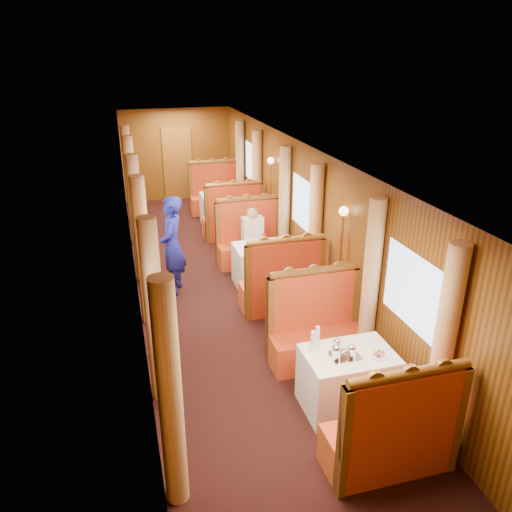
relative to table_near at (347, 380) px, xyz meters
name	(u,v)px	position (x,y,z in m)	size (l,w,h in m)	color
floor	(224,289)	(-0.75, 3.50, -0.38)	(3.00, 12.00, 0.01)	black
ceiling	(220,149)	(-0.75, 3.50, 2.12)	(3.00, 12.00, 0.01)	silver
wall_far	(177,155)	(-0.75, 9.50, 0.88)	(3.00, 2.50, 0.01)	brown
wall_left	(132,231)	(-2.25, 3.50, 0.88)	(12.00, 2.50, 0.01)	brown
wall_right	(305,216)	(0.75, 3.50, 0.88)	(12.00, 2.50, 0.01)	brown
doorway_far	(178,164)	(-0.75, 9.47, 0.62)	(0.80, 0.04, 2.00)	brown
table_near	(347,380)	(0.00, 0.00, 0.00)	(1.05, 0.72, 0.75)	white
banquette_near_fwd	(391,436)	(0.00, -1.01, 0.05)	(1.30, 0.55, 1.34)	#AA1A12
banquette_near_aft	(316,333)	(0.00, 1.01, 0.05)	(1.30, 0.55, 1.34)	#AA1A12
table_mid	(264,265)	(0.00, 3.50, 0.00)	(1.05, 0.72, 0.75)	white
banquette_mid_fwd	(282,287)	(0.00, 2.49, 0.05)	(1.30, 0.55, 1.34)	#AA1A12
banquette_mid_aft	(250,243)	(0.00, 4.51, 0.05)	(1.30, 0.55, 1.34)	#AA1A12
table_far	(223,209)	(0.00, 7.00, 0.00)	(1.05, 0.72, 0.75)	white
banquette_far_fwd	(233,220)	(0.00, 5.99, 0.05)	(1.30, 0.55, 1.34)	#AA1A12
banquette_far_aft	(215,196)	(0.00, 8.01, 0.05)	(1.30, 0.55, 1.34)	#AA1A12
tea_tray	(345,356)	(-0.08, -0.05, 0.38)	(0.34, 0.26, 0.01)	silver
teapot_left	(336,354)	(-0.21, -0.07, 0.45)	(0.18, 0.14, 0.15)	silver
teapot_right	(351,353)	(-0.02, -0.09, 0.44)	(0.17, 0.13, 0.14)	silver
teapot_back	(337,346)	(-0.12, 0.09, 0.44)	(0.16, 0.12, 0.13)	silver
fruit_plate	(379,354)	(0.30, -0.13, 0.39)	(0.21, 0.21, 0.05)	white
cup_inboard	(312,344)	(-0.41, 0.16, 0.48)	(0.08, 0.08, 0.26)	white
cup_outboard	(317,338)	(-0.31, 0.24, 0.48)	(0.08, 0.08, 0.26)	white
rose_vase_mid	(264,237)	(-0.02, 3.46, 0.55)	(0.06, 0.06, 0.36)	silver
rose_vase_far	(222,187)	(-0.02, 7.02, 0.55)	(0.06, 0.06, 0.36)	silver
window_left_near	(149,328)	(-2.24, 0.00, 1.07)	(1.20, 0.90, 0.01)	#90ADD4
curtain_left_near_a	(170,398)	(-2.13, -0.78, 0.80)	(0.22, 0.22, 2.35)	#E5B275
curtain_left_near_b	(155,314)	(-2.13, 0.78, 0.80)	(0.22, 0.22, 2.35)	#E5B275
window_right_near	(413,292)	(0.74, 0.00, 1.07)	(1.20, 0.90, 0.01)	#90ADD4
curtain_right_near_a	(443,351)	(0.63, -0.78, 0.80)	(0.22, 0.22, 2.35)	#E5B275
curtain_right_near_b	(370,285)	(0.63, 0.78, 0.80)	(0.22, 0.22, 2.35)	#E5B275
window_left_mid	(132,219)	(-2.24, 3.50, 1.07)	(1.20, 0.90, 0.01)	#90ADD4
curtain_left_mid_a	(143,252)	(-2.13, 2.72, 0.80)	(0.22, 0.22, 2.35)	#E5B275
curtain_left_mid_b	(137,220)	(-2.13, 4.28, 0.80)	(0.22, 0.22, 2.35)	#E5B275
window_right_mid	(304,205)	(0.74, 3.50, 1.07)	(1.20, 0.90, 0.01)	#90ADD4
curtain_right_mid_a	(315,235)	(0.63, 2.72, 0.80)	(0.22, 0.22, 2.35)	#E5B275
curtain_right_mid_b	(284,208)	(0.63, 4.28, 0.80)	(0.22, 0.22, 2.35)	#E5B275
window_left_far	(124,171)	(-2.24, 7.00, 1.07)	(1.20, 0.90, 0.01)	#90ADD4
curtain_left_far_a	(132,192)	(-2.13, 6.22, 0.80)	(0.22, 0.22, 2.35)	#E5B275
curtain_left_far_b	(129,175)	(-2.13, 7.78, 0.80)	(0.22, 0.22, 2.35)	#E5B275
window_right_far	(252,163)	(0.74, 7.00, 1.07)	(1.20, 0.90, 0.01)	#90ADD4
curtain_right_far_a	(257,183)	(0.63, 6.22, 0.80)	(0.22, 0.22, 2.35)	#E5B275
curtain_right_far_b	(240,168)	(0.63, 7.78, 0.80)	(0.22, 0.22, 2.35)	#E5B275
sconce_left_fore	(145,265)	(-2.15, 1.75, 1.01)	(0.14, 0.14, 1.95)	#BF8C3F
sconce_right_fore	(341,244)	(0.65, 1.75, 1.01)	(0.14, 0.14, 1.95)	#BF8C3F
sconce_left_aft	(132,194)	(-2.15, 5.25, 1.01)	(0.14, 0.14, 1.95)	#BF8C3F
sconce_right_aft	(270,184)	(0.65, 5.25, 1.01)	(0.14, 0.14, 1.95)	#BF8C3F
steward	(172,246)	(-1.61, 3.62, 0.50)	(0.64, 0.42, 1.74)	navy
passenger	(253,232)	(0.00, 4.27, 0.37)	(0.40, 0.44, 0.76)	beige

